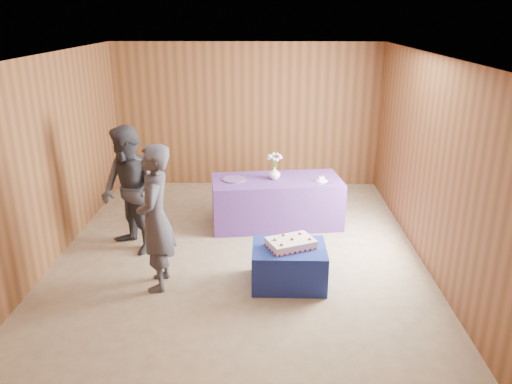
{
  "coord_description": "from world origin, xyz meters",
  "views": [
    {
      "loc": [
        0.36,
        -6.35,
        3.2
      ],
      "look_at": [
        0.23,
        0.1,
        0.87
      ],
      "focal_mm": 35.0,
      "sensor_mm": 36.0,
      "label": 1
    }
  ],
  "objects_px": {
    "sheet_cake": "(291,243)",
    "serving_table": "(276,202)",
    "vase": "(274,173)",
    "guest_right": "(129,191)",
    "cake_table": "(289,265)",
    "guest_left": "(155,218)"
  },
  "relations": [
    {
      "from": "serving_table",
      "to": "vase",
      "type": "xyz_separation_m",
      "value": [
        -0.04,
        0.01,
        0.47
      ]
    },
    {
      "from": "vase",
      "to": "guest_left",
      "type": "distance_m",
      "value": 2.43
    },
    {
      "from": "vase",
      "to": "guest_right",
      "type": "relative_size",
      "value": 0.11
    },
    {
      "from": "cake_table",
      "to": "sheet_cake",
      "type": "height_order",
      "value": "sheet_cake"
    },
    {
      "from": "cake_table",
      "to": "guest_right",
      "type": "distance_m",
      "value": 2.43
    },
    {
      "from": "cake_table",
      "to": "serving_table",
      "type": "distance_m",
      "value": 1.88
    },
    {
      "from": "serving_table",
      "to": "guest_right",
      "type": "bearing_deg",
      "value": -161.53
    },
    {
      "from": "vase",
      "to": "guest_right",
      "type": "xyz_separation_m",
      "value": [
        -2.0,
        -0.99,
        0.05
      ]
    },
    {
      "from": "vase",
      "to": "cake_table",
      "type": "bearing_deg",
      "value": -85.22
    },
    {
      "from": "sheet_cake",
      "to": "guest_right",
      "type": "distance_m",
      "value": 2.38
    },
    {
      "from": "guest_right",
      "to": "vase",
      "type": "bearing_deg",
      "value": 71.45
    },
    {
      "from": "cake_table",
      "to": "guest_left",
      "type": "distance_m",
      "value": 1.72
    },
    {
      "from": "serving_table",
      "to": "guest_left",
      "type": "xyz_separation_m",
      "value": [
        -1.47,
        -1.95,
        0.52
      ]
    },
    {
      "from": "vase",
      "to": "guest_left",
      "type": "relative_size",
      "value": 0.11
    },
    {
      "from": "sheet_cake",
      "to": "serving_table",
      "type": "bearing_deg",
      "value": 70.36
    },
    {
      "from": "cake_table",
      "to": "serving_table",
      "type": "bearing_deg",
      "value": 93.94
    },
    {
      "from": "vase",
      "to": "guest_right",
      "type": "height_order",
      "value": "guest_right"
    },
    {
      "from": "cake_table",
      "to": "sheet_cake",
      "type": "distance_m",
      "value": 0.3
    },
    {
      "from": "cake_table",
      "to": "guest_right",
      "type": "bearing_deg",
      "value": 157.81
    },
    {
      "from": "serving_table",
      "to": "vase",
      "type": "height_order",
      "value": "vase"
    },
    {
      "from": "sheet_cake",
      "to": "guest_left",
      "type": "height_order",
      "value": "guest_left"
    },
    {
      "from": "sheet_cake",
      "to": "guest_right",
      "type": "xyz_separation_m",
      "value": [
        -2.18,
        0.88,
        0.34
      ]
    }
  ]
}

